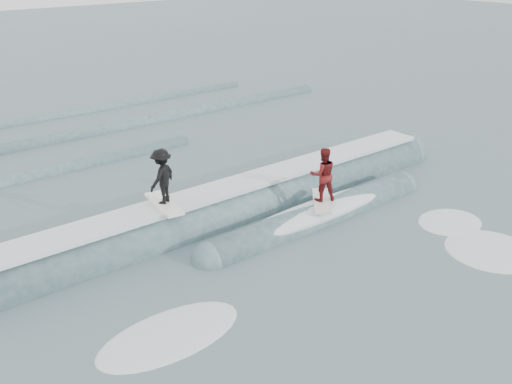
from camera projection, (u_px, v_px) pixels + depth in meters
ground at (374, 287)px, 15.78m from camera, size 160.00×160.00×0.00m
breaking_wave at (254, 212)px, 20.11m from camera, size 20.47×3.82×2.08m
surfer_black at (162, 178)px, 17.74m from camera, size 1.32×2.05×1.87m
surfer_red at (323, 177)px, 19.14m from camera, size 1.73×1.87×1.96m
whitewater at (429, 270)px, 16.63m from camera, size 13.82×6.70×0.10m
far_swells at (79, 139)px, 27.78m from camera, size 33.78×8.65×0.80m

